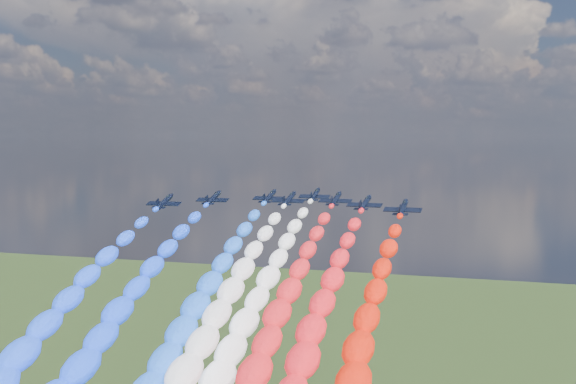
% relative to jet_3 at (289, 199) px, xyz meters
% --- Properties ---
extents(jet_0, '(8.34, 11.06, 5.15)m').
position_rel_jet_3_xyz_m(jet_0, '(-24.85, -15.05, 0.00)').
color(jet_0, black).
extents(trail_0, '(6.57, 94.00, 45.97)m').
position_rel_jet_3_xyz_m(trail_0, '(-24.85, -63.01, -20.94)').
color(trail_0, '#1D4DFF').
extents(jet_1, '(7.85, 10.71, 5.15)m').
position_rel_jet_3_xyz_m(jet_1, '(-18.04, -3.06, 0.00)').
color(jet_1, black).
extents(trail_1, '(6.57, 94.00, 45.97)m').
position_rel_jet_3_xyz_m(trail_1, '(-18.04, -51.02, -20.94)').
color(trail_1, '#1A4AFF').
extents(jet_2, '(8.01, 10.83, 5.15)m').
position_rel_jet_3_xyz_m(jet_2, '(-6.56, 5.02, 0.00)').
color(jet_2, black).
extents(trail_2, '(6.57, 94.00, 45.97)m').
position_rel_jet_3_xyz_m(trail_2, '(-6.56, -42.95, -20.94)').
color(trail_2, blue).
extents(jet_3, '(8.07, 10.87, 5.15)m').
position_rel_jet_3_xyz_m(jet_3, '(0.00, 0.00, 0.00)').
color(jet_3, black).
extents(trail_3, '(6.57, 94.00, 45.97)m').
position_rel_jet_3_xyz_m(trail_3, '(0.00, -47.96, -20.94)').
color(trail_3, white).
extents(jet_4, '(8.05, 10.86, 5.15)m').
position_rel_jet_3_xyz_m(jet_4, '(2.67, 13.59, 0.00)').
color(jet_4, black).
extents(trail_4, '(6.57, 94.00, 45.97)m').
position_rel_jet_3_xyz_m(trail_4, '(2.67, -34.38, -20.94)').
color(trail_4, white).
extents(jet_5, '(7.95, 10.78, 5.15)m').
position_rel_jet_3_xyz_m(jet_5, '(10.54, 3.18, 0.00)').
color(jet_5, black).
extents(trail_5, '(6.57, 94.00, 45.97)m').
position_rel_jet_3_xyz_m(trail_5, '(10.54, -44.78, -20.94)').
color(trail_5, red).
extents(jet_6, '(8.50, 11.17, 5.15)m').
position_rel_jet_3_xyz_m(jet_6, '(19.13, -5.07, 0.00)').
color(jet_6, black).
extents(trail_6, '(6.57, 94.00, 45.97)m').
position_rel_jet_3_xyz_m(trail_6, '(19.13, -53.03, -20.94)').
color(trail_6, red).
extents(jet_7, '(8.02, 10.83, 5.15)m').
position_rel_jet_3_xyz_m(jet_7, '(28.67, -13.14, 0.00)').
color(jet_7, black).
extents(trail_7, '(6.57, 94.00, 45.97)m').
position_rel_jet_3_xyz_m(trail_7, '(28.67, -61.11, -20.94)').
color(trail_7, red).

